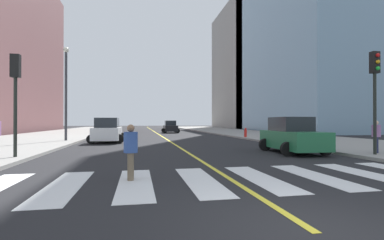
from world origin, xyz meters
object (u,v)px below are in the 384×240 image
(street_lamp, at_px, (66,85))
(pedestrian_waiting_east, at_px, (376,135))
(fire_hydrant, at_px, (245,133))
(car_white_second, at_px, (108,131))
(car_green_nearest, at_px, (292,136))
(car_black_third, at_px, (170,127))
(pedestrian_crossing, at_px, (131,149))
(traffic_light_far_corner, at_px, (16,84))
(traffic_light_near_corner, at_px, (375,82))

(street_lamp, bearing_deg, pedestrian_waiting_east, -36.01)
(fire_hydrant, bearing_deg, street_lamp, -173.04)
(car_white_second, distance_m, pedestrian_waiting_east, 17.97)
(car_green_nearest, relative_size, pedestrian_waiting_east, 2.77)
(car_green_nearest, height_order, car_black_third, car_green_nearest)
(car_green_nearest, distance_m, pedestrian_crossing, 9.99)
(fire_hydrant, relative_size, street_lamp, 0.12)
(fire_hydrant, height_order, street_lamp, street_lamp)
(car_green_nearest, relative_size, traffic_light_far_corner, 0.98)
(car_green_nearest, xyz_separation_m, pedestrian_crossing, (-8.32, -5.54, -0.02))
(traffic_light_far_corner, height_order, street_lamp, street_lamp)
(car_black_third, height_order, traffic_light_far_corner, traffic_light_far_corner)
(pedestrian_waiting_east, bearing_deg, traffic_light_far_corner, -53.56)
(traffic_light_far_corner, bearing_deg, fire_hydrant, 39.30)
(traffic_light_near_corner, relative_size, street_lamp, 0.63)
(car_black_third, bearing_deg, fire_hydrant, 111.51)
(pedestrian_crossing, relative_size, fire_hydrant, 1.79)
(traffic_light_near_corner, relative_size, pedestrian_crossing, 3.00)
(pedestrian_crossing, height_order, street_lamp, street_lamp)
(car_black_third, relative_size, traffic_light_near_corner, 0.86)
(pedestrian_crossing, relative_size, pedestrian_waiting_east, 1.01)
(car_black_third, distance_m, pedestrian_waiting_east, 30.34)
(pedestrian_waiting_east, bearing_deg, car_white_second, -87.85)
(pedestrian_crossing, height_order, pedestrian_waiting_east, pedestrian_waiting_east)
(car_black_third, bearing_deg, pedestrian_waiting_east, 103.65)
(car_green_nearest, xyz_separation_m, fire_hydrant, (2.28, 12.37, -0.32))
(pedestrian_waiting_east, distance_m, street_lamp, 21.46)
(car_green_nearest, bearing_deg, pedestrian_crossing, 35.78)
(car_green_nearest, relative_size, car_black_third, 1.07)
(traffic_light_far_corner, bearing_deg, car_white_second, 74.15)
(pedestrian_waiting_east, bearing_deg, fire_hydrant, -134.02)
(traffic_light_near_corner, height_order, street_lamp, street_lamp)
(traffic_light_near_corner, bearing_deg, car_black_third, -78.59)
(car_green_nearest, height_order, street_lamp, street_lamp)
(traffic_light_far_corner, bearing_deg, pedestrian_waiting_east, -5.63)
(car_green_nearest, relative_size, car_white_second, 0.99)
(pedestrian_crossing, distance_m, fire_hydrant, 20.81)
(traffic_light_near_corner, bearing_deg, car_white_second, -42.56)
(car_black_third, relative_size, pedestrian_waiting_east, 2.60)
(car_white_second, xyz_separation_m, car_black_third, (7.09, 18.06, -0.07))
(pedestrian_crossing, bearing_deg, car_green_nearest, -55.63)
(traffic_light_far_corner, relative_size, fire_hydrant, 4.97)
(car_white_second, bearing_deg, street_lamp, 165.38)
(car_green_nearest, height_order, car_white_second, car_white_second)
(pedestrian_waiting_east, bearing_deg, street_lamp, -83.94)
(traffic_light_near_corner, height_order, pedestrian_crossing, traffic_light_near_corner)
(car_green_nearest, height_order, fire_hydrant, car_green_nearest)
(car_white_second, height_order, pedestrian_crossing, car_white_second)
(traffic_light_far_corner, height_order, pedestrian_crossing, traffic_light_far_corner)
(traffic_light_far_corner, xyz_separation_m, fire_hydrant, (15.60, 12.77, -2.70))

